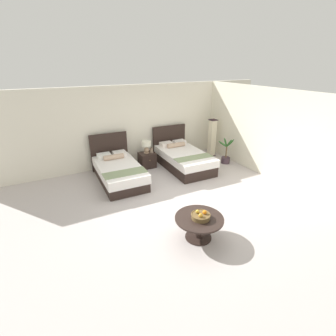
% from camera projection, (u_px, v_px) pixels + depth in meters
% --- Properties ---
extents(ground_plane, '(9.65, 9.63, 0.02)m').
position_uv_depth(ground_plane, '(183.00, 200.00, 6.42)').
color(ground_plane, beige).
extents(wall_back, '(9.65, 0.12, 2.59)m').
position_uv_depth(wall_back, '(137.00, 125.00, 8.36)').
color(wall_back, white).
rests_on(wall_back, ground).
extents(wall_side_right, '(0.12, 5.23, 2.59)m').
position_uv_depth(wall_side_right, '(264.00, 132.00, 7.53)').
color(wall_side_right, '#EDE6CD').
rests_on(wall_side_right, ground).
extents(bed_near_window, '(1.22, 2.15, 1.20)m').
position_uv_depth(bed_near_window, '(119.00, 171.00, 7.33)').
color(bed_near_window, '#2C201B').
rests_on(bed_near_window, ground).
extents(bed_near_corner, '(1.28, 2.25, 1.19)m').
position_uv_depth(bed_near_corner, '(183.00, 158.00, 8.26)').
color(bed_near_corner, '#2C201B').
rests_on(bed_near_corner, ground).
extents(nightstand, '(0.50, 0.48, 0.48)m').
position_uv_depth(nightstand, '(147.00, 160.00, 8.30)').
color(nightstand, '#2C201B').
rests_on(nightstand, ground).
extents(table_lamp, '(0.30, 0.30, 0.41)m').
position_uv_depth(table_lamp, '(146.00, 145.00, 8.12)').
color(table_lamp, tan).
rests_on(table_lamp, nightstand).
extents(vase, '(0.11, 0.11, 0.17)m').
position_uv_depth(vase, '(151.00, 150.00, 8.20)').
color(vase, gray).
rests_on(vase, nightstand).
extents(coffee_table, '(0.95, 0.95, 0.47)m').
position_uv_depth(coffee_table, '(199.00, 223.00, 4.90)').
color(coffee_table, '#2C201B').
rests_on(coffee_table, ground).
extents(fruit_bowl, '(0.37, 0.37, 0.16)m').
position_uv_depth(fruit_bowl, '(201.00, 216.00, 4.81)').
color(fruit_bowl, brown).
rests_on(fruit_bowl, coffee_table).
extents(floor_lamp_corner, '(0.25, 0.25, 1.35)m').
position_uv_depth(floor_lamp_corner, '(212.00, 138.00, 9.14)').
color(floor_lamp_corner, '#2C1B23').
rests_on(floor_lamp_corner, ground).
extents(potted_palm, '(0.64, 0.45, 0.91)m').
position_uv_depth(potted_palm, '(226.00, 156.00, 8.62)').
color(potted_palm, '#45333D').
rests_on(potted_palm, ground).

